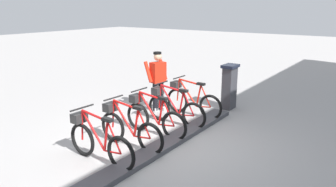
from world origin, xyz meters
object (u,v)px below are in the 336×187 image
(payment_kiosk, at_px, (229,86))
(bike_docked_1, at_px, (173,108))
(bike_docked_0, at_px, (191,100))
(bike_docked_4, at_px, (98,141))
(bike_docked_3, at_px, (128,128))
(bike_docked_2, at_px, (153,117))
(worker_near_rack, at_px, (158,79))

(payment_kiosk, bearing_deg, bike_docked_1, 73.86)
(bike_docked_1, bearing_deg, payment_kiosk, -106.14)
(bike_docked_0, relative_size, bike_docked_1, 1.00)
(payment_kiosk, height_order, bike_docked_4, payment_kiosk)
(bike_docked_3, bearing_deg, bike_docked_2, -90.00)
(payment_kiosk, bearing_deg, bike_docked_4, 82.73)
(worker_near_rack, bearing_deg, payment_kiosk, -139.61)
(worker_near_rack, bearing_deg, bike_docked_2, 123.20)
(payment_kiosk, relative_size, bike_docked_2, 0.74)
(payment_kiosk, relative_size, bike_docked_4, 0.74)
(bike_docked_1, relative_size, bike_docked_2, 1.00)
(bike_docked_1, bearing_deg, bike_docked_4, 90.00)
(payment_kiosk, bearing_deg, bike_docked_3, 81.09)
(payment_kiosk, height_order, bike_docked_3, payment_kiosk)
(bike_docked_0, height_order, bike_docked_2, same)
(payment_kiosk, bearing_deg, bike_docked_2, 78.50)
(worker_near_rack, bearing_deg, bike_docked_4, 107.17)
(bike_docked_2, height_order, worker_near_rack, worker_near_rack)
(bike_docked_1, distance_m, bike_docked_2, 0.83)
(worker_near_rack, bearing_deg, bike_docked_1, 146.04)
(payment_kiosk, xyz_separation_m, bike_docked_4, (0.57, 4.48, -0.24))
(bike_docked_1, height_order, bike_docked_2, same)
(bike_docked_0, relative_size, worker_near_rack, 1.04)
(bike_docked_1, height_order, bike_docked_3, same)
(bike_docked_1, bearing_deg, bike_docked_0, -90.00)
(bike_docked_2, bearing_deg, bike_docked_0, -90.00)
(bike_docked_2, height_order, bike_docked_3, same)
(payment_kiosk, distance_m, bike_docked_3, 3.70)
(bike_docked_2, relative_size, bike_docked_4, 1.00)
(bike_docked_2, bearing_deg, bike_docked_4, 90.00)
(bike_docked_0, distance_m, bike_docked_4, 3.34)
(bike_docked_0, height_order, worker_near_rack, worker_near_rack)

